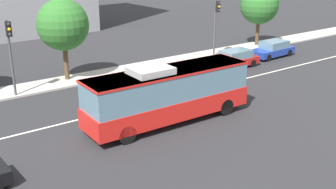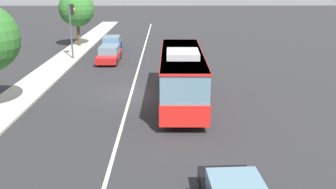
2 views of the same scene
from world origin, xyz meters
name	(u,v)px [view 1 (image 1 of 2)]	position (x,y,z in m)	size (l,w,h in m)	color
ground_plane	(160,100)	(0.00, 0.00, 0.00)	(160.00, 160.00, 0.00)	#28282B
sidewalk_kerb	(109,74)	(0.00, 7.16, 0.07)	(80.00, 2.67, 0.14)	#B2ADA3
lane_centre_line	(160,100)	(0.00, 0.00, 0.01)	(76.00, 0.16, 0.01)	silver
transit_bus	(168,92)	(-1.70, -3.30, 1.81)	(10.04, 2.66, 3.46)	red
sedan_blue	(273,49)	(14.99, 3.37, 0.72)	(4.58, 2.00, 1.46)	#1E3899
sedan_red	(234,59)	(9.54, 2.83, 0.72)	(4.50, 1.83, 1.46)	#B21919
traffic_light_near_corner	(216,19)	(10.50, 6.28, 3.56)	(0.35, 0.62, 5.20)	#47474C
traffic_light_mid_block	(10,45)	(-7.58, 6.03, 3.56)	(0.33, 0.62, 5.20)	#47474C
street_tree_kerbside_centre	(259,5)	(17.21, 7.35, 4.15)	(3.83, 3.83, 6.08)	#4C3823
street_tree_kerbside_right	(63,25)	(-3.32, 7.54, 4.24)	(3.78, 3.78, 6.15)	#4C3823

